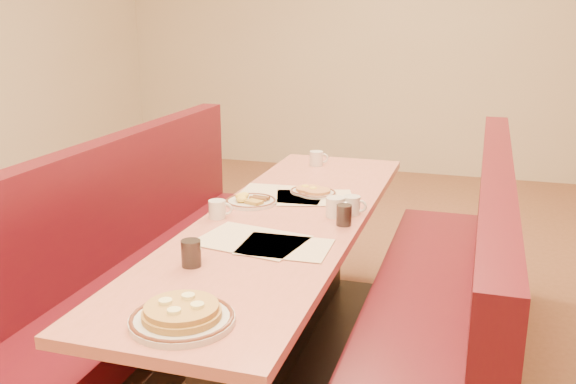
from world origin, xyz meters
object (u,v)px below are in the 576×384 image
(eggs_plate, at_px, (250,201))
(coffee_mug_b, at_px, (218,209))
(booth_right, at_px, (446,318))
(booth_left, at_px, (144,278))
(coffee_mug_d, at_px, (317,158))
(pancake_plate, at_px, (182,316))
(diner_table, at_px, (284,294))
(coffee_mug_a, at_px, (336,207))
(soda_tumbler_mid, at_px, (344,215))
(coffee_mug_c, at_px, (352,205))
(soda_tumbler_near, at_px, (191,253))

(eggs_plate, relative_size, coffee_mug_b, 2.31)
(booth_right, bearing_deg, booth_left, 180.00)
(coffee_mug_b, bearing_deg, coffee_mug_d, 61.87)
(pancake_plate, bearing_deg, booth_right, 55.78)
(diner_table, relative_size, coffee_mug_d, 22.45)
(coffee_mug_d, bearing_deg, coffee_mug_a, -90.46)
(coffee_mug_a, distance_m, soda_tumbler_mid, 0.12)
(coffee_mug_b, bearing_deg, booth_left, 148.32)
(coffee_mug_a, bearing_deg, booth_left, -165.10)
(diner_table, relative_size, coffee_mug_c, 22.58)
(booth_left, bearing_deg, diner_table, 0.00)
(diner_table, relative_size, coffee_mug_b, 23.74)
(eggs_plate, distance_m, soda_tumbler_mid, 0.53)
(coffee_mug_a, xyz_separation_m, soda_tumbler_mid, (0.06, -0.10, -0.00))
(coffee_mug_b, distance_m, coffee_mug_c, 0.61)
(coffee_mug_c, bearing_deg, soda_tumbler_mid, -86.68)
(booth_left, height_order, coffee_mug_d, booth_left)
(soda_tumbler_near, bearing_deg, coffee_mug_b, 103.32)
(eggs_plate, height_order, coffee_mug_a, coffee_mug_a)
(booth_left, bearing_deg, soda_tumbler_near, -47.65)
(coffee_mug_d, bearing_deg, eggs_plate, -117.33)
(booth_right, distance_m, coffee_mug_a, 0.68)
(coffee_mug_a, relative_size, coffee_mug_b, 1.12)
(diner_table, xyz_separation_m, coffee_mug_b, (-0.28, -0.10, 0.42))
(soda_tumbler_near, bearing_deg, coffee_mug_c, 60.85)
(pancake_plate, xyz_separation_m, eggs_plate, (-0.23, 1.20, -0.01))
(eggs_plate, distance_m, coffee_mug_a, 0.45)
(booth_right, height_order, coffee_mug_c, booth_right)
(eggs_plate, xyz_separation_m, coffee_mug_d, (0.11, 0.85, 0.03))
(eggs_plate, bearing_deg, soda_tumbler_near, -85.06)
(diner_table, height_order, eggs_plate, eggs_plate)
(pancake_plate, distance_m, soda_tumbler_mid, 1.06)
(booth_left, bearing_deg, coffee_mug_a, 4.35)
(pancake_plate, distance_m, coffee_mug_a, 1.14)
(diner_table, bearing_deg, soda_tumbler_mid, -5.95)
(diner_table, distance_m, coffee_mug_c, 0.52)
(coffee_mug_a, height_order, coffee_mug_d, coffee_mug_a)
(booth_right, relative_size, pancake_plate, 7.94)
(coffee_mug_d, bearing_deg, soda_tumbler_mid, -89.34)
(coffee_mug_d, xyz_separation_m, soda_tumbler_mid, (0.39, -1.03, 0.00))
(diner_table, xyz_separation_m, booth_left, (-0.73, 0.00, -0.01))
(booth_left, xyz_separation_m, pancake_plate, (0.75, -1.05, 0.41))
(diner_table, xyz_separation_m, soda_tumbler_mid, (0.28, -0.03, 0.42))
(booth_right, bearing_deg, soda_tumbler_mid, -176.31)
(eggs_plate, xyz_separation_m, soda_tumbler_near, (0.07, -0.79, 0.03))
(booth_right, bearing_deg, pancake_plate, -124.22)
(coffee_mug_c, height_order, coffee_mug_d, coffee_mug_d)
(booth_left, distance_m, coffee_mug_d, 1.25)
(booth_left, xyz_separation_m, soda_tumbler_near, (0.58, -0.64, 0.44))
(booth_left, xyz_separation_m, eggs_plate, (0.52, 0.15, 0.40))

